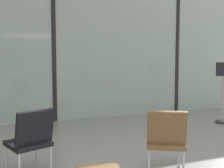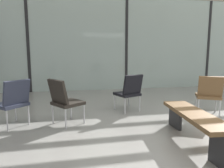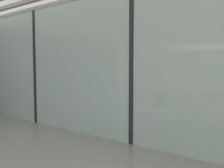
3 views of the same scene
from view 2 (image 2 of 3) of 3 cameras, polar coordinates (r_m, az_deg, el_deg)
The scene contains 11 objects.
ground_plane at distance 3.41m, azimuth 29.01°, elevation -15.40°, with size 60.00×60.00×0.00m, color gray.
glass_curtain_wall at distance 7.84m, azimuth 4.01°, elevation 11.24°, with size 14.00×0.08×3.44m, color #A3B7B2.
window_mullion_0 at distance 7.67m, azimuth -22.54°, elevation 10.71°, with size 0.10×0.12×3.44m, color black.
window_mullion_1 at distance 7.84m, azimuth 4.01°, elevation 11.24°, with size 0.10×0.12×3.44m, color black.
window_mullion_2 at distance 9.41m, azimuth 25.34°, elevation 9.98°, with size 0.10×0.12×3.44m, color black.
parked_airplane at distance 12.06m, azimuth -1.25°, elevation 11.86°, with size 13.07×4.14×4.14m.
lounge_chair_0 at distance 4.09m, azimuth -26.05°, elevation -4.09°, with size 0.71×0.71×0.87m.
lounge_chair_1 at distance 4.85m, azimuth 25.63°, elevation -2.24°, with size 0.67×0.69×0.87m.
lounge_chair_3 at distance 4.66m, azimuth 4.92°, elevation -1.86°, with size 0.63×0.66×0.87m.
lounge_chair_4 at distance 3.88m, azimuth -13.35°, elevation -4.12°, with size 0.71×0.70×0.87m.
waiting_bench at distance 3.26m, azimuth 22.05°, elevation -9.27°, with size 0.57×1.69×0.47m.
Camera 2 is at (-2.11, -2.33, 1.31)m, focal length 32.47 mm.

